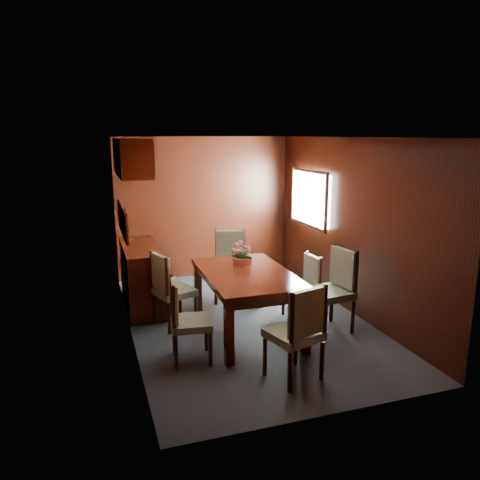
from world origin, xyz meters
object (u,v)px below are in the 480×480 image
object	(u,v)px
sideboard	(141,276)
chair_right_near	(335,285)
chair_head	(299,328)
dining_table	(247,281)
flower_centerpiece	(242,253)
chair_left_near	(184,316)

from	to	relation	value
sideboard	chair_right_near	bearing A→B (deg)	-35.58
sideboard	chair_head	bearing A→B (deg)	-64.69
chair_right_near	chair_head	bearing A→B (deg)	129.09
chair_right_near	dining_table	bearing A→B (deg)	69.02
chair_right_near	chair_head	xyz separation A→B (m)	(-0.98, -1.03, -0.03)
dining_table	chair_head	bearing A→B (deg)	-84.81
flower_centerpiece	chair_right_near	bearing A→B (deg)	-34.34
dining_table	flower_centerpiece	xyz separation A→B (m)	(0.08, 0.42, 0.24)
chair_right_near	flower_centerpiece	world-z (taller)	chair_right_near
dining_table	sideboard	bearing A→B (deg)	131.54
chair_left_near	chair_head	size ratio (longest dim) A/B	0.91
dining_table	flower_centerpiece	world-z (taller)	flower_centerpiece
dining_table	chair_left_near	distance (m)	1.03
dining_table	chair_left_near	world-z (taller)	chair_left_near
chair_head	chair_right_near	bearing A→B (deg)	30.35
sideboard	dining_table	distance (m)	1.76
dining_table	chair_right_near	xyz separation A→B (m)	(1.08, -0.26, -0.08)
chair_right_near	flower_centerpiece	bearing A→B (deg)	48.40
dining_table	chair_left_near	bearing A→B (deg)	-149.58
chair_right_near	chair_head	size ratio (longest dim) A/B	1.04
flower_centerpiece	chair_head	bearing A→B (deg)	-89.47
chair_head	flower_centerpiece	world-z (taller)	flower_centerpiece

